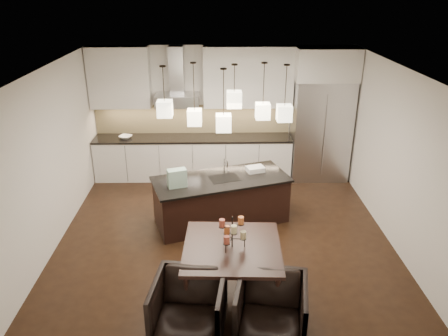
{
  "coord_description": "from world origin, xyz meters",
  "views": [
    {
      "loc": [
        -0.14,
        -6.43,
        3.99
      ],
      "look_at": [
        0.0,
        0.2,
        1.15
      ],
      "focal_mm": 35.0,
      "sensor_mm": 36.0,
      "label": 1
    }
  ],
  "objects_px": {
    "dining_table": "(232,271)",
    "armchair_right": "(271,310)",
    "island_body": "(221,201)",
    "armchair_left": "(189,308)",
    "refrigerator": "(320,130)"
  },
  "relations": [
    {
      "from": "refrigerator",
      "to": "island_body",
      "type": "relative_size",
      "value": 0.95
    },
    {
      "from": "island_body",
      "to": "dining_table",
      "type": "relative_size",
      "value": 1.78
    },
    {
      "from": "island_body",
      "to": "refrigerator",
      "type": "bearing_deg",
      "value": 23.82
    },
    {
      "from": "island_body",
      "to": "dining_table",
      "type": "xyz_separation_m",
      "value": [
        0.12,
        -2.02,
        -0.02
      ]
    },
    {
      "from": "refrigerator",
      "to": "armchair_right",
      "type": "height_order",
      "value": "refrigerator"
    },
    {
      "from": "dining_table",
      "to": "island_body",
      "type": "bearing_deg",
      "value": 95.72
    },
    {
      "from": "dining_table",
      "to": "armchair_right",
      "type": "relative_size",
      "value": 1.5
    },
    {
      "from": "armchair_left",
      "to": "refrigerator",
      "type": "bearing_deg",
      "value": 68.64
    },
    {
      "from": "dining_table",
      "to": "refrigerator",
      "type": "bearing_deg",
      "value": 65.08
    },
    {
      "from": "dining_table",
      "to": "armchair_right",
      "type": "bearing_deg",
      "value": -58.63
    },
    {
      "from": "refrigerator",
      "to": "armchair_right",
      "type": "distance_m",
      "value": 5.02
    },
    {
      "from": "dining_table",
      "to": "armchair_left",
      "type": "height_order",
      "value": "armchair_left"
    },
    {
      "from": "armchair_left",
      "to": "armchair_right",
      "type": "bearing_deg",
      "value": 5.07
    },
    {
      "from": "island_body",
      "to": "armchair_left",
      "type": "height_order",
      "value": "island_body"
    },
    {
      "from": "dining_table",
      "to": "armchair_left",
      "type": "xyz_separation_m",
      "value": [
        -0.54,
        -0.75,
        0.01
      ]
    }
  ]
}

